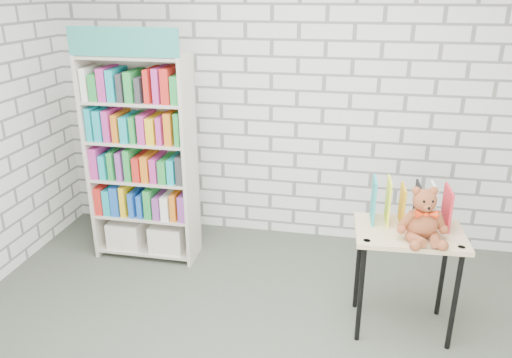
# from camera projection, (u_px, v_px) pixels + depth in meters

# --- Properties ---
(room_shell) EXTENTS (4.52, 4.02, 2.81)m
(room_shell) POSITION_uv_depth(u_px,v_px,m) (251.00, 91.00, 2.43)
(room_shell) COLOR silver
(room_shell) RESTS_ON ground
(bookshelf) EXTENTS (0.88, 0.34, 1.98)m
(bookshelf) POSITION_uv_depth(u_px,v_px,m) (142.00, 158.00, 4.21)
(bookshelf) COLOR beige
(bookshelf) RESTS_ON ground
(display_table) EXTENTS (0.73, 0.52, 0.76)m
(display_table) POSITION_uv_depth(u_px,v_px,m) (408.00, 245.00, 3.32)
(display_table) COLOR tan
(display_table) RESTS_ON ground
(table_books) EXTENTS (0.50, 0.24, 0.29)m
(table_books) POSITION_uv_depth(u_px,v_px,m) (410.00, 203.00, 3.33)
(table_books) COLOR teal
(table_books) RESTS_ON display_table
(teddy_bear) EXTENTS (0.32, 0.31, 0.35)m
(teddy_bear) POSITION_uv_depth(u_px,v_px,m) (423.00, 219.00, 3.12)
(teddy_bear) COLOR brown
(teddy_bear) RESTS_ON display_table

